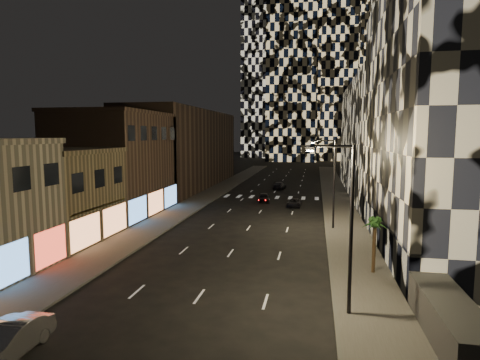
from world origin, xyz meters
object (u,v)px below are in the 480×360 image
at_px(streetlight_far, 332,177).
at_px(car_dark_oncoming, 279,186).
at_px(car_silver_parked, 7,341).
at_px(streetlight_near, 347,217).
at_px(car_dark_midlane, 264,198).
at_px(palm_tree, 375,227).
at_px(car_dark_rightlane, 294,203).

bearing_deg(streetlight_far, car_dark_oncoming, 104.93).
distance_m(streetlight_far, car_silver_parked, 31.00).
distance_m(streetlight_near, car_dark_midlane, 36.78).
relative_size(streetlight_near, car_dark_midlane, 2.37).
bearing_deg(car_dark_oncoming, palm_tree, 109.76).
bearing_deg(car_dark_rightlane, car_silver_parked, -102.44).
xyz_separation_m(car_silver_parked, car_dark_midlane, (5.76, 42.33, -0.10)).
xyz_separation_m(streetlight_far, car_silver_parked, (-14.62, -26.94, -4.60)).
distance_m(streetlight_near, car_dark_oncoming, 50.30).
xyz_separation_m(car_dark_rightlane, palm_tree, (6.79, -25.23, 2.83)).
xyz_separation_m(streetlight_near, car_dark_oncoming, (-7.85, 49.46, -4.71)).
bearing_deg(car_dark_oncoming, streetlight_near, 105.18).
height_order(streetlight_near, car_dark_oncoming, streetlight_near).
bearing_deg(streetlight_far, car_silver_parked, -118.48).
bearing_deg(palm_tree, car_silver_parked, -140.81).
height_order(car_dark_midlane, car_dark_oncoming, car_dark_midlane).
bearing_deg(car_dark_oncoming, streetlight_far, 111.09).
bearing_deg(car_dark_oncoming, car_silver_parked, 89.32).
relative_size(streetlight_far, palm_tree, 2.31).
relative_size(car_dark_midlane, palm_tree, 0.98).
height_order(car_silver_parked, car_dark_oncoming, car_silver_parked).
bearing_deg(car_dark_oncoming, car_dark_rightlane, 107.61).
height_order(car_silver_parked, palm_tree, palm_tree).
xyz_separation_m(streetlight_far, car_dark_oncoming, (-7.85, 29.46, -4.71)).
xyz_separation_m(streetlight_near, palm_tree, (2.43, 6.95, -1.99)).
xyz_separation_m(streetlight_far, car_dark_midlane, (-8.85, 15.39, -4.70)).
relative_size(streetlight_near, car_silver_parked, 1.98).
xyz_separation_m(car_silver_parked, car_dark_rightlane, (10.26, 39.13, -0.22)).
relative_size(streetlight_near, car_dark_rightlane, 2.35).
relative_size(car_silver_parked, palm_tree, 1.17).
bearing_deg(car_dark_midlane, car_dark_oncoming, 78.12).
bearing_deg(car_silver_parked, car_dark_oncoming, 81.89).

